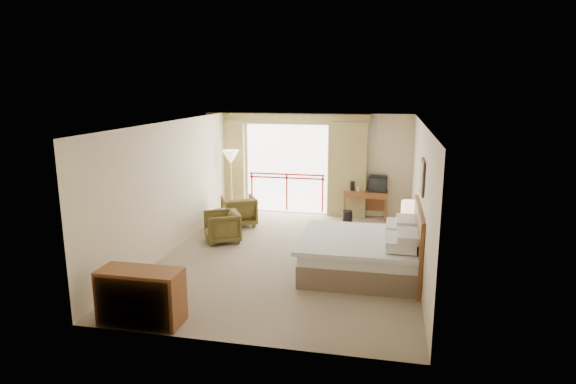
% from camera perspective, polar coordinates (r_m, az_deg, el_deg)
% --- Properties ---
extents(floor, '(7.00, 7.00, 0.00)m').
position_cam_1_polar(floor, '(9.90, 0.23, -7.58)').
color(floor, '#85755D').
rests_on(floor, ground).
extents(ceiling, '(7.00, 7.00, 0.00)m').
position_cam_1_polar(ceiling, '(9.33, 0.24, 8.19)').
color(ceiling, white).
rests_on(ceiling, wall_back).
extents(wall_back, '(5.00, 0.00, 5.00)m').
position_cam_1_polar(wall_back, '(12.92, 3.37, 3.32)').
color(wall_back, beige).
rests_on(wall_back, ground).
extents(wall_front, '(5.00, 0.00, 5.00)m').
position_cam_1_polar(wall_front, '(6.26, -6.26, -6.66)').
color(wall_front, beige).
rests_on(wall_front, ground).
extents(wall_left, '(0.00, 7.00, 7.00)m').
position_cam_1_polar(wall_left, '(10.31, -13.50, 0.68)').
color(wall_left, beige).
rests_on(wall_left, ground).
extents(wall_right, '(0.00, 7.00, 7.00)m').
position_cam_1_polar(wall_right, '(9.36, 15.40, -0.60)').
color(wall_right, beige).
rests_on(wall_right, ground).
extents(balcony_door, '(2.40, 0.00, 2.40)m').
position_cam_1_polar(balcony_door, '(13.06, -0.13, 2.78)').
color(balcony_door, white).
rests_on(balcony_door, wall_back).
extents(balcony_railing, '(2.09, 0.03, 1.02)m').
position_cam_1_polar(balcony_railing, '(13.11, -0.15, 1.09)').
color(balcony_railing, '#A1180D').
rests_on(balcony_railing, wall_back).
extents(curtain_left, '(1.00, 0.26, 2.50)m').
position_cam_1_polar(curtain_left, '(13.37, -7.20, 3.12)').
color(curtain_left, olive).
rests_on(curtain_left, wall_back).
extents(curtain_right, '(1.00, 0.26, 2.50)m').
position_cam_1_polar(curtain_right, '(12.69, 7.06, 2.63)').
color(curtain_right, olive).
rests_on(curtain_right, wall_back).
extents(valance, '(4.40, 0.22, 0.28)m').
position_cam_1_polar(valance, '(12.81, -0.23, 8.67)').
color(valance, olive).
rests_on(valance, wall_back).
extents(hvac_vent, '(0.50, 0.04, 0.50)m').
position_cam_1_polar(hvac_vent, '(12.64, 9.29, 7.55)').
color(hvac_vent, silver).
rests_on(hvac_vent, wall_back).
extents(bed, '(2.13, 2.06, 0.97)m').
position_cam_1_polar(bed, '(9.04, 8.86, -7.19)').
color(bed, brown).
rests_on(bed, floor).
extents(headboard, '(0.06, 2.10, 1.30)m').
position_cam_1_polar(headboard, '(8.97, 15.10, -5.81)').
color(headboard, brown).
rests_on(headboard, wall_right).
extents(framed_art, '(0.04, 0.72, 0.60)m').
position_cam_1_polar(framed_art, '(8.67, 15.62, 1.75)').
color(framed_art, '#311C0B').
rests_on(framed_art, wall_right).
extents(nightstand, '(0.41, 0.47, 0.53)m').
position_cam_1_polar(nightstand, '(10.19, 13.97, -5.80)').
color(nightstand, brown).
rests_on(nightstand, floor).
extents(table_lamp, '(0.32, 0.32, 0.57)m').
position_cam_1_polar(table_lamp, '(10.04, 14.17, -1.86)').
color(table_lamp, tan).
rests_on(table_lamp, nightstand).
extents(phone, '(0.21, 0.18, 0.08)m').
position_cam_1_polar(phone, '(9.95, 13.80, -4.39)').
color(phone, black).
rests_on(phone, nightstand).
extents(desk, '(1.13, 0.54, 0.74)m').
position_cam_1_polar(desk, '(12.71, 9.21, -0.54)').
color(desk, brown).
rests_on(desk, floor).
extents(tv, '(0.46, 0.37, 0.42)m').
position_cam_1_polar(tv, '(12.57, 10.62, 0.98)').
color(tv, black).
rests_on(tv, desk).
extents(coffee_maker, '(0.13, 0.13, 0.24)m').
position_cam_1_polar(coffee_maker, '(12.62, 7.65, 0.72)').
color(coffee_maker, black).
rests_on(coffee_maker, desk).
extents(cup, '(0.08, 0.08, 0.10)m').
position_cam_1_polar(cup, '(12.58, 8.31, 0.32)').
color(cup, white).
rests_on(cup, desk).
extents(wastebasket, '(0.30, 0.30, 0.31)m').
position_cam_1_polar(wastebasket, '(12.27, 7.04, -2.94)').
color(wastebasket, black).
rests_on(wastebasket, floor).
extents(armchair_far, '(1.07, 1.08, 0.73)m').
position_cam_1_polar(armchair_far, '(12.10, -5.79, -3.91)').
color(armchair_far, '#463B18').
rests_on(armchair_far, floor).
extents(armchair_near, '(1.00, 1.00, 0.68)m').
position_cam_1_polar(armchair_near, '(10.88, -7.76, -5.83)').
color(armchair_near, '#463B18').
rests_on(armchair_near, floor).
extents(side_table, '(0.45, 0.45, 0.50)m').
position_cam_1_polar(side_table, '(11.60, -7.90, -2.93)').
color(side_table, '#311C0B').
rests_on(side_table, floor).
extents(book, '(0.26, 0.30, 0.02)m').
position_cam_1_polar(book, '(11.56, -7.93, -2.17)').
color(book, white).
rests_on(book, side_table).
extents(floor_lamp, '(0.45, 0.45, 1.75)m').
position_cam_1_polar(floor_lamp, '(12.77, -6.80, 3.86)').
color(floor_lamp, tan).
rests_on(floor_lamp, floor).
extents(dresser, '(1.21, 0.52, 0.81)m').
position_cam_1_polar(dresser, '(7.46, -17.04, -11.74)').
color(dresser, brown).
rests_on(dresser, floor).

